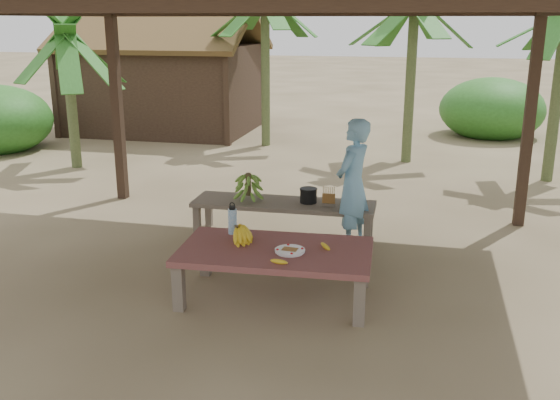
% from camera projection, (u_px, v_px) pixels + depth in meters
% --- Properties ---
extents(ground, '(80.00, 80.00, 0.00)m').
position_uv_depth(ground, '(266.00, 272.00, 6.59)').
color(ground, brown).
rests_on(ground, ground).
extents(work_table, '(1.85, 1.09, 0.50)m').
position_uv_depth(work_table, '(275.00, 255.00, 5.88)').
color(work_table, brown).
rests_on(work_table, ground).
extents(bench, '(2.21, 0.66, 0.45)m').
position_uv_depth(bench, '(284.00, 206.00, 7.55)').
color(bench, brown).
rests_on(bench, ground).
extents(ripe_banana_bunch, '(0.33, 0.29, 0.18)m').
position_uv_depth(ripe_banana_bunch, '(237.00, 233.00, 6.01)').
color(ripe_banana_bunch, yellow).
rests_on(ripe_banana_bunch, work_table).
extents(plate, '(0.28, 0.28, 0.04)m').
position_uv_depth(plate, '(290.00, 251.00, 5.75)').
color(plate, white).
rests_on(plate, work_table).
extents(loose_banana_front, '(0.16, 0.08, 0.04)m').
position_uv_depth(loose_banana_front, '(279.00, 262.00, 5.49)').
color(loose_banana_front, yellow).
rests_on(loose_banana_front, work_table).
extents(loose_banana_side, '(0.14, 0.14, 0.04)m').
position_uv_depth(loose_banana_side, '(325.00, 246.00, 5.85)').
color(loose_banana_side, yellow).
rests_on(loose_banana_side, work_table).
extents(water_flask, '(0.09, 0.09, 0.33)m').
position_uv_depth(water_flask, '(233.00, 220.00, 6.24)').
color(water_flask, '#408BC7').
rests_on(water_flask, work_table).
extents(green_banana_stalk, '(0.32, 0.32, 0.35)m').
position_uv_depth(green_banana_stalk, '(248.00, 186.00, 7.57)').
color(green_banana_stalk, '#598C2D').
rests_on(green_banana_stalk, bench).
extents(cooking_pot, '(0.20, 0.20, 0.17)m').
position_uv_depth(cooking_pot, '(308.00, 196.00, 7.48)').
color(cooking_pot, black).
rests_on(cooking_pot, bench).
extents(skewer_rack, '(0.18, 0.08, 0.24)m').
position_uv_depth(skewer_rack, '(329.00, 196.00, 7.35)').
color(skewer_rack, '#A57F47').
rests_on(skewer_rack, bench).
extents(woman, '(0.53, 0.65, 1.52)m').
position_uv_depth(woman, '(353.00, 185.00, 7.11)').
color(woman, '#78B8E3').
rests_on(woman, ground).
extents(hut, '(4.40, 3.43, 2.85)m').
position_uv_depth(hut, '(166.00, 84.00, 14.74)').
color(hut, black).
rests_on(hut, ground).
extents(banana_plant_n, '(1.80, 1.80, 3.12)m').
position_uv_depth(banana_plant_n, '(414.00, 16.00, 11.00)').
color(banana_plant_n, '#596638').
rests_on(banana_plant_n, ground).
extents(banana_plant_nw, '(1.80, 1.80, 3.26)m').
position_uv_depth(banana_plant_nw, '(265.00, 9.00, 12.47)').
color(banana_plant_nw, '#596638').
rests_on(banana_plant_nw, ground).
extents(banana_plant_w, '(1.80, 1.80, 2.53)m').
position_uv_depth(banana_plant_w, '(66.00, 50.00, 10.72)').
color(banana_plant_w, '#596638').
rests_on(banana_plant_w, ground).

